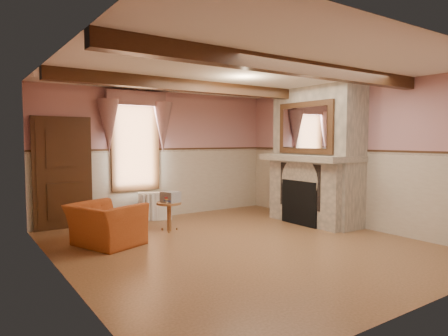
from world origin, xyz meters
TOP-DOWN VIEW (x-y plane):
  - floor at (0.00, 0.00)m, footprint 5.50×6.00m
  - ceiling at (0.00, 0.00)m, footprint 5.50×6.00m
  - wall_back at (0.00, 3.00)m, footprint 5.50×0.02m
  - wall_front at (0.00, -3.00)m, footprint 5.50×0.02m
  - wall_left at (-2.75, 0.00)m, footprint 0.02×6.00m
  - wall_right at (2.75, 0.00)m, footprint 0.02×6.00m
  - wainscot at (0.00, 0.00)m, footprint 5.50×6.00m
  - chair_rail at (0.00, 0.00)m, footprint 5.50×6.00m
  - firebox at (2.00, 0.60)m, footprint 0.20×0.95m
  - armchair at (-1.82, 1.24)m, footprint 1.25×1.33m
  - side_table at (-0.51, 1.59)m, footprint 0.58×0.58m
  - book_stack at (-0.47, 1.59)m, footprint 0.34×0.38m
  - radiator at (-0.29, 2.70)m, footprint 0.72×0.41m
  - bowl at (2.24, 0.64)m, footprint 0.33×0.33m
  - mantel_clock at (2.24, 1.11)m, footprint 0.14×0.24m
  - oil_lamp at (2.24, 1.24)m, footprint 0.11×0.11m
  - candle_red at (2.24, -0.17)m, footprint 0.06×0.06m
  - jar_yellow at (2.24, 0.28)m, footprint 0.06×0.06m
  - fireplace at (2.42, 0.60)m, footprint 0.85×2.00m
  - mantel at (2.24, 0.60)m, footprint 1.05×2.05m
  - overmantel_mirror at (2.06, 0.60)m, footprint 0.06×1.44m
  - door at (-2.10, 2.94)m, footprint 1.10×0.10m
  - window at (-0.60, 2.97)m, footprint 1.06×0.08m
  - window_drapes at (-0.60, 2.88)m, footprint 1.30×0.14m
  - ceiling_beam_front at (0.00, -1.20)m, footprint 5.50×0.18m
  - ceiling_beam_back at (0.00, 1.20)m, footprint 5.50×0.18m

SIDE VIEW (x-z plane):
  - floor at x=0.00m, z-range -0.01..0.01m
  - side_table at x=-0.51m, z-range 0.00..0.55m
  - radiator at x=-0.29m, z-range 0.00..0.60m
  - armchair at x=-1.82m, z-range 0.00..0.69m
  - firebox at x=2.00m, z-range 0.00..0.90m
  - book_stack at x=-0.47m, z-range 0.55..0.75m
  - wainscot at x=0.00m, z-range 0.00..1.50m
  - door at x=-2.10m, z-range 0.00..2.10m
  - mantel at x=2.24m, z-range 1.30..1.42m
  - wall_back at x=0.00m, z-range 0.00..2.80m
  - wall_front at x=0.00m, z-range 0.00..2.80m
  - wall_left at x=-2.75m, z-range 0.00..2.80m
  - wall_right at x=2.75m, z-range 0.00..2.80m
  - fireplace at x=2.42m, z-range 0.00..2.80m
  - bowl at x=2.24m, z-range 1.42..1.50m
  - jar_yellow at x=2.24m, z-range 1.42..1.54m
  - chair_rail at x=0.00m, z-range 1.46..1.54m
  - candle_red at x=2.24m, z-range 1.42..1.58m
  - mantel_clock at x=2.24m, z-range 1.42..1.62m
  - oil_lamp at x=2.24m, z-range 1.42..1.70m
  - window at x=-0.60m, z-range 0.64..2.66m
  - overmantel_mirror at x=2.06m, z-range 1.45..2.49m
  - window_drapes at x=-0.60m, z-range 1.55..2.95m
  - ceiling_beam_front at x=0.00m, z-range 2.60..2.80m
  - ceiling_beam_back at x=0.00m, z-range 2.60..2.80m
  - ceiling at x=0.00m, z-range 2.79..2.80m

